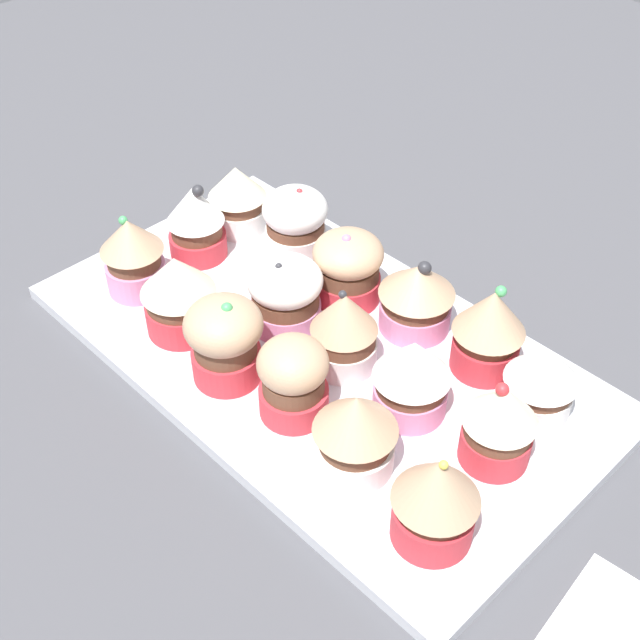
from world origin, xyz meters
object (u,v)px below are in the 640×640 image
at_px(cupcake_8, 342,332).
at_px(cupcake_13, 293,378).
at_px(cupcake_14, 225,339).
at_px(cupcake_4, 295,222).
at_px(cupcake_1, 489,329).
at_px(cupcake_10, 196,221).
at_px(baking_tray, 320,352).
at_px(cupcake_9, 283,294).
at_px(cupcake_3, 348,267).
at_px(cupcake_2, 417,296).
at_px(cupcake_12, 355,431).
at_px(cupcake_16, 133,254).
at_px(cupcake_0, 541,380).
at_px(cupcake_5, 237,197).
at_px(cupcake_15, 179,293).
at_px(cupcake_7, 414,374).
at_px(cupcake_6, 499,423).
at_px(cupcake_11, 436,498).

bearing_deg(cupcake_8, cupcake_13, 99.21).
bearing_deg(cupcake_13, cupcake_14, 9.99).
bearing_deg(cupcake_4, cupcake_13, 136.38).
relative_size(cupcake_1, cupcake_10, 1.06).
distance_m(baking_tray, cupcake_9, 0.06).
bearing_deg(cupcake_4, cupcake_3, 170.81).
xyz_separation_m(cupcake_2, cupcake_13, (0.00, 0.14, 0.00)).
bearing_deg(cupcake_8, cupcake_12, 139.81).
bearing_deg(cupcake_4, cupcake_14, 118.09).
distance_m(cupcake_1, cupcake_16, 0.32).
distance_m(cupcake_4, cupcake_14, 0.17).
bearing_deg(cupcake_0, cupcake_5, 0.58).
bearing_deg(cupcake_12, cupcake_9, -24.52).
bearing_deg(cupcake_9, cupcake_2, -135.46).
height_order(cupcake_13, cupcake_15, cupcake_15).
xyz_separation_m(cupcake_0, cupcake_13, (0.13, 0.13, 0.00)).
distance_m(cupcake_7, cupcake_12, 0.07).
bearing_deg(cupcake_14, cupcake_0, -143.75).
bearing_deg(cupcake_6, cupcake_9, 2.78).
bearing_deg(cupcake_4, cupcake_1, -178.99).
xyz_separation_m(cupcake_7, cupcake_16, (0.27, 0.07, 0.00)).
bearing_deg(cupcake_1, cupcake_14, 48.33).
xyz_separation_m(baking_tray, cupcake_4, (0.11, -0.08, 0.04)).
bearing_deg(cupcake_6, cupcake_10, 0.05).
bearing_deg(cupcake_5, cupcake_16, 94.08).
bearing_deg(cupcake_16, cupcake_0, -158.82).
xyz_separation_m(cupcake_1, cupcake_2, (0.07, 0.00, -0.01)).
height_order(cupcake_3, cupcake_15, cupcake_15).
bearing_deg(cupcake_16, cupcake_10, -88.50).
distance_m(cupcake_1, cupcake_13, 0.16).
relative_size(cupcake_12, cupcake_16, 0.92).
relative_size(cupcake_7, cupcake_13, 1.00).
xyz_separation_m(cupcake_0, cupcake_14, (0.20, 0.14, 0.01)).
bearing_deg(baking_tray, cupcake_0, -158.02).
bearing_deg(cupcake_0, baking_tray, 21.98).
xyz_separation_m(cupcake_14, cupcake_15, (0.07, -0.01, -0.00)).
height_order(cupcake_3, cupcake_7, same).
bearing_deg(cupcake_12, cupcake_3, -44.24).
bearing_deg(cupcake_13, cupcake_10, -19.11).
distance_m(cupcake_13, cupcake_14, 0.07).
bearing_deg(cupcake_8, cupcake_5, -17.95).
bearing_deg(cupcake_15, cupcake_1, -144.93).
bearing_deg(cupcake_6, cupcake_13, 28.28).
bearing_deg(cupcake_9, cupcake_11, 162.00).
bearing_deg(cupcake_2, cupcake_13, 89.77).
relative_size(cupcake_6, cupcake_9, 1.12).
bearing_deg(cupcake_14, cupcake_8, -127.21).
xyz_separation_m(cupcake_0, cupcake_8, (0.14, 0.07, 0.00)).
relative_size(baking_tray, cupcake_3, 6.83).
bearing_deg(cupcake_6, cupcake_12, 49.56).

